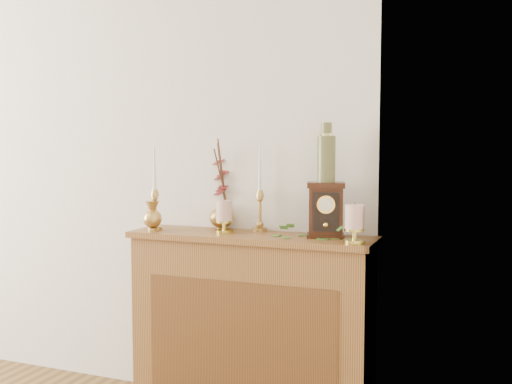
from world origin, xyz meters
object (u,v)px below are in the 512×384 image
at_px(candlestick_center, 260,204).
at_px(bud_vase, 152,216).
at_px(candlestick_left, 155,203).
at_px(ceramic_vase, 326,156).
at_px(mantel_clock, 326,210).
at_px(ginger_jar, 222,188).

xyz_separation_m(candlestick_center, bud_vase, (-0.51, -0.20, -0.06)).
xyz_separation_m(candlestick_left, ceramic_vase, (0.89, 0.08, 0.25)).
xyz_separation_m(candlestick_left, bud_vase, (0.02, -0.05, -0.07)).
bearing_deg(mantel_clock, ginger_jar, 153.47).
xyz_separation_m(candlestick_left, ginger_jar, (0.30, 0.19, 0.07)).
bearing_deg(ceramic_vase, bud_vase, -171.62).
height_order(mantel_clock, ceramic_vase, ceramic_vase).
relative_size(candlestick_center, mantel_clock, 1.63).
xyz_separation_m(bud_vase, ginger_jar, (0.28, 0.24, 0.14)).
relative_size(bud_vase, mantel_clock, 0.59).
distance_m(candlestick_center, ginger_jar, 0.24).
xyz_separation_m(candlestick_center, mantel_clock, (0.37, -0.08, -0.01)).
relative_size(candlestick_left, bud_vase, 2.79).
relative_size(candlestick_left, ginger_jar, 0.91).
bearing_deg(candlestick_left, ceramic_vase, 4.95).
height_order(candlestick_left, ginger_jar, ginger_jar).
bearing_deg(bud_vase, candlestick_center, 21.62).
bearing_deg(candlestick_center, bud_vase, -158.38).
height_order(candlestick_center, mantel_clock, candlestick_center).
height_order(candlestick_left, candlestick_center, same).
distance_m(candlestick_left, candlestick_center, 0.55).
distance_m(ginger_jar, mantel_clock, 0.61).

